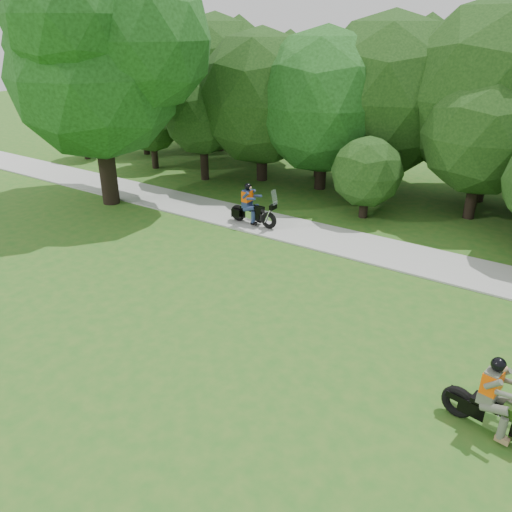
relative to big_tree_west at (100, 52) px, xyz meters
The scene contains 6 objects.
ground 13.82m from the big_tree_west, 33.03° to the right, with size 100.00×100.00×0.00m, color #27631C.
walkway 12.05m from the big_tree_west, ahead, with size 60.00×2.20×0.06m, color #A9A9A4.
tree_line 13.81m from the big_tree_west, 34.67° to the left, with size 38.92×11.32×7.88m.
big_tree_west is the anchor object (origin of this frame).
chopper_motorcycle 17.33m from the big_tree_west, 18.73° to the right, with size 2.19×0.76×1.57m.
touring_motorcycle 8.13m from the big_tree_west, ahead, with size 1.99×0.57×1.52m.
Camera 1 is at (5.38, -6.48, 6.70)m, focal length 35.00 mm.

